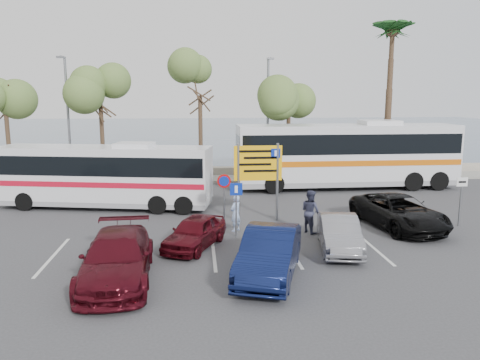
{
  "coord_description": "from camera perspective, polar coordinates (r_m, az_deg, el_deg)",
  "views": [
    {
      "loc": [
        -1.74,
        -17.66,
        5.71
      ],
      "look_at": [
        0.16,
        3.0,
        1.97
      ],
      "focal_mm": 35.0,
      "sensor_mm": 36.0,
      "label": 1
    }
  ],
  "objects": [
    {
      "name": "pedestrian_far",
      "position": [
        19.97,
        8.58,
        -3.79
      ],
      "size": [
        1.03,
        1.11,
        1.84
      ],
      "primitive_type": "imported",
      "rotation": [
        0.0,
        0.0,
        2.05
      ],
      "color": "#32344B",
      "rests_on": "ground"
    },
    {
      "name": "direction_sign",
      "position": [
        21.29,
        2.22,
        1.35
      ],
      "size": [
        2.2,
        0.12,
        3.6
      ],
      "color": "slate",
      "rests_on": "ground"
    },
    {
      "name": "sign_no_stop",
      "position": [
        20.5,
        -1.96,
        -1.43
      ],
      "size": [
        0.6,
        0.08,
        2.35
      ],
      "color": "slate",
      "rests_on": "ground"
    },
    {
      "name": "sign_taxi",
      "position": [
        22.77,
        25.33,
        -1.64
      ],
      "size": [
        0.5,
        0.07,
        2.2
      ],
      "color": "slate",
      "rests_on": "ground"
    },
    {
      "name": "kerb_strip",
      "position": [
        32.21,
        -2.07,
        0.13
      ],
      "size": [
        44.0,
        2.4,
        0.15
      ],
      "primitive_type": "cube",
      "color": "gray",
      "rests_on": "ground"
    },
    {
      "name": "pedestrian_near",
      "position": [
        19.97,
        -0.54,
        -4.07
      ],
      "size": [
        0.67,
        0.67,
        1.56
      ],
      "primitive_type": "imported",
      "rotation": [
        0.0,
        0.0,
        3.92
      ],
      "color": "#98B0DD",
      "rests_on": "ground"
    },
    {
      "name": "coach_bus_left",
      "position": [
        24.97,
        -16.16,
        0.27
      ],
      "size": [
        11.13,
        4.39,
        3.39
      ],
      "color": "silver",
      "rests_on": "ground"
    },
    {
      "name": "tree_far_left",
      "position": [
        33.96,
        -26.87,
        10.18
      ],
      "size": [
        3.2,
        3.2,
        7.6
      ],
      "color": "#382619",
      "rests_on": "kerb_strip"
    },
    {
      "name": "tree_right",
      "position": [
        32.27,
        6.01,
        10.97
      ],
      "size": [
        3.2,
        3.2,
        7.4
      ],
      "color": "#382619",
      "rests_on": "kerb_strip"
    },
    {
      "name": "seawall",
      "position": [
        34.14,
        -2.27,
        1.09
      ],
      "size": [
        48.0,
        0.8,
        0.6
      ],
      "primitive_type": "cube",
      "color": "tan",
      "rests_on": "ground"
    },
    {
      "name": "car_silver_b",
      "position": [
        17.98,
        11.99,
        -6.38
      ],
      "size": [
        2.0,
        4.09,
        1.29
      ],
      "primitive_type": "imported",
      "rotation": [
        0.0,
        0.0,
        -0.17
      ],
      "color": "gray",
      "rests_on": "ground"
    },
    {
      "name": "car_blue",
      "position": [
        15.17,
        3.63,
        -8.83
      ],
      "size": [
        2.94,
        4.93,
        1.53
      ],
      "primitive_type": "imported",
      "rotation": [
        0.0,
        0.0,
        -0.3
      ],
      "color": "#0E1741",
      "rests_on": "ground"
    },
    {
      "name": "lane_markings",
      "position": [
        17.62,
        -3.05,
        -8.69
      ],
      "size": [
        12.02,
        4.2,
        0.01
      ],
      "primitive_type": null,
      "color": "silver",
      "rests_on": "ground"
    },
    {
      "name": "ground",
      "position": [
        18.64,
        0.36,
        -7.62
      ],
      "size": [
        120.0,
        120.0,
        0.0
      ],
      "primitive_type": "plane",
      "color": "#373739",
      "rests_on": "ground"
    },
    {
      "name": "tree_mid",
      "position": [
        31.68,
        -4.92,
        11.89
      ],
      "size": [
        3.2,
        3.2,
        8.0
      ],
      "color": "#382619",
      "rests_on": "kerb_strip"
    },
    {
      "name": "sign_parking",
      "position": [
        19.0,
        -0.47,
        -2.68
      ],
      "size": [
        0.5,
        0.07,
        2.25
      ],
      "color": "slate",
      "rests_on": "ground"
    },
    {
      "name": "suv_black",
      "position": [
        21.65,
        18.77,
        -3.67
      ],
      "size": [
        3.26,
        5.51,
        1.44
      ],
      "primitive_type": "imported",
      "rotation": [
        0.0,
        0.0,
        0.18
      ],
      "color": "black",
      "rests_on": "ground"
    },
    {
      "name": "palm_tree",
      "position": [
        34.57,
        18.09,
        16.64
      ],
      "size": [
        4.8,
        4.8,
        11.2
      ],
      "color": "#382619",
      "rests_on": "kerb_strip"
    },
    {
      "name": "tree_left",
      "position": [
        32.28,
        -16.71,
        10.32
      ],
      "size": [
        3.2,
        3.2,
        7.2
      ],
      "color": "#382619",
      "rests_on": "kerb_strip"
    },
    {
      "name": "car_red",
      "position": [
        17.96,
        -5.53,
        -6.34
      ],
      "size": [
        2.8,
        3.84,
        1.22
      ],
      "primitive_type": "imported",
      "rotation": [
        0.0,
        0.0,
        -0.43
      ],
      "color": "#4E0B13",
      "rests_on": "ground"
    },
    {
      "name": "street_lamp_right",
      "position": [
        31.56,
        3.42,
        8.18
      ],
      "size": [
        0.45,
        1.15,
        8.01
      ],
      "color": "slate",
      "rests_on": "kerb_strip"
    },
    {
      "name": "coach_bus_right",
      "position": [
        29.88,
        12.82,
        2.76
      ],
      "size": [
        13.61,
        3.05,
        4.23
      ],
      "color": "silver",
      "rests_on": "ground"
    },
    {
      "name": "sea",
      "position": [
        77.89,
        -3.98,
        5.99
      ],
      "size": [
        140.0,
        140.0,
        0.0
      ],
      "primitive_type": "plane",
      "color": "#455E6F",
      "rests_on": "ground"
    },
    {
      "name": "street_lamp_left",
      "position": [
        32.28,
        -20.26,
        7.62
      ],
      "size": [
        0.45,
        1.15,
        8.01
      ],
      "color": "slate",
      "rests_on": "kerb_strip"
    },
    {
      "name": "car_maroon",
      "position": [
        15.22,
        -14.77,
        -9.17
      ],
      "size": [
        2.33,
        5.23,
        1.49
      ],
      "primitive_type": "imported",
      "rotation": [
        0.0,
        0.0,
        0.05
      ],
      "color": "#4A0C16",
      "rests_on": "ground"
    }
  ]
}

